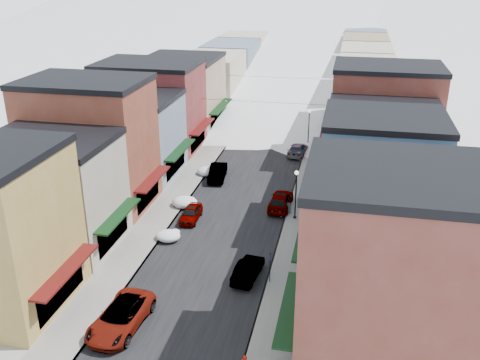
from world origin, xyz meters
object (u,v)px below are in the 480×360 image
at_px(car_white_suv, 121,317).
at_px(trash_can, 288,208).
at_px(car_green_sedan, 248,269).
at_px(streetlamp_near, 296,189).
at_px(car_dark_hatch, 217,172).
at_px(car_silver_sedan, 191,213).

bearing_deg(car_white_suv, trash_can, 70.02).
bearing_deg(car_green_sedan, streetlamp_near, -96.35).
xyz_separation_m(car_dark_hatch, trash_can, (8.70, -7.05, -0.18)).
relative_size(car_dark_hatch, streetlamp_near, 1.01).
xyz_separation_m(car_silver_sedan, car_green_sedan, (7.03, -8.51, 0.04)).
height_order(car_white_suv, car_green_sedan, car_white_suv).
relative_size(car_dark_hatch, car_green_sedan, 1.11).
distance_m(car_silver_sedan, streetlamp_near, 9.98).
distance_m(car_silver_sedan, car_green_sedan, 11.04).
bearing_deg(trash_can, car_silver_sedan, -160.35).
height_order(car_white_suv, car_dark_hatch, car_white_suv).
distance_m(car_silver_sedan, trash_can, 9.24).
distance_m(car_white_suv, streetlamp_near, 20.57).
bearing_deg(car_dark_hatch, trash_can, -45.55).
height_order(car_white_suv, streetlamp_near, streetlamp_near).
height_order(car_green_sedan, trash_can, car_green_sedan).
distance_m(car_white_suv, car_green_sedan, 10.32).
height_order(car_dark_hatch, car_green_sedan, car_dark_hatch).
distance_m(trash_can, streetlamp_near, 2.83).
xyz_separation_m(car_white_suv, trash_can, (8.70, 19.17, -0.22)).
bearing_deg(car_dark_hatch, car_silver_sedan, -96.53).
height_order(car_dark_hatch, streetlamp_near, streetlamp_near).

